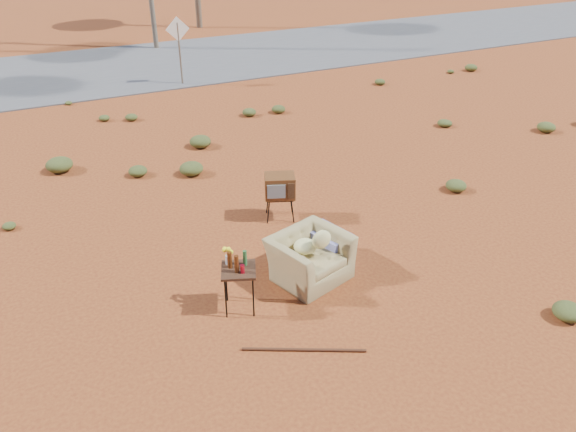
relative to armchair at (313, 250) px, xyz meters
name	(u,v)px	position (x,y,z in m)	size (l,w,h in m)	color
ground	(307,293)	(-0.32, -0.42, -0.48)	(140.00, 140.00, 0.00)	#93491D
highway	(120,68)	(-0.32, 14.58, -0.46)	(140.00, 7.00, 0.04)	#565659
armchair	(313,250)	(0.00, 0.00, 0.00)	(1.51, 1.24, 1.02)	#978452
tv_unit	(280,187)	(0.31, 1.95, 0.20)	(0.69, 0.63, 0.91)	black
side_table	(236,266)	(-1.43, -0.27, 0.27)	(0.65, 0.65, 1.02)	#3C2216
rusty_bar	(304,350)	(-0.97, -1.56, -0.46)	(0.05, 0.05, 1.72)	#4C2414
road_sign	(178,39)	(1.18, 11.58, 1.02)	(0.78, 0.06, 2.19)	brown
scrub_patch	(178,184)	(-1.14, 3.99, -0.34)	(17.49, 8.07, 0.33)	#454D21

